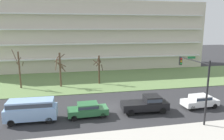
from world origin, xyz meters
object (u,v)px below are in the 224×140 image
tree_center (99,68)px  sedan_white_center_right (200,101)px  tree_far_left (19,69)px  tree_left (60,68)px  sedan_green_near_right (88,109)px  van_blue_near_left (31,109)px  pickup_black_center_left (147,104)px  traffic_signal_mast (197,78)px

tree_center → sedan_white_center_right: 17.13m
tree_far_left → tree_center: 12.81m
sedan_white_center_right → tree_center: bearing=125.8°
tree_left → tree_far_left: bearing=176.8°
sedan_green_near_right → van_blue_near_left: bearing=178.3°
tree_far_left → tree_center: tree_far_left is taller
tree_center → pickup_black_center_left: size_ratio=0.91×
sedan_white_center_right → van_blue_near_left: bearing=177.1°
van_blue_near_left → pickup_black_center_left: (12.71, -0.01, -0.38)m
sedan_green_near_right → tree_far_left: bearing=124.8°
pickup_black_center_left → tree_center: bearing=108.0°
tree_far_left → van_blue_near_left: size_ratio=1.21×
pickup_black_center_left → sedan_green_near_right: (-6.84, 0.01, -0.14)m
tree_left → traffic_signal_mast: bearing=-46.7°
pickup_black_center_left → traffic_signal_mast: traffic_signal_mast is taller
van_blue_near_left → traffic_signal_mast: bearing=-7.8°
tree_left → tree_center: 6.52m
tree_far_left → sedan_green_near_right: size_ratio=1.43×
pickup_black_center_left → sedan_green_near_right: bearing=-177.7°
tree_far_left → tree_center: bearing=0.9°
tree_far_left → traffic_signal_mast: bearing=-37.1°
pickup_black_center_left → traffic_signal_mast: 6.27m
tree_far_left → sedan_green_near_right: bearing=-53.5°
van_blue_near_left → sedan_green_near_right: 5.90m
sedan_white_center_right → sedan_green_near_right: same height
tree_left → pickup_black_center_left: (10.18, -12.74, -2.15)m
sedan_white_center_right → traffic_signal_mast: 5.26m
sedan_white_center_right → sedan_green_near_right: size_ratio=1.01×
tree_left → traffic_signal_mast: 21.29m
van_blue_near_left → sedan_white_center_right: size_ratio=1.17×
tree_center → van_blue_near_left: size_ratio=0.95×
sedan_green_near_right → sedan_white_center_right: bearing=-1.7°
tree_left → sedan_white_center_right: 21.46m
pickup_black_center_left → sedan_green_near_right: size_ratio=1.23×
van_blue_near_left → tree_left: bearing=80.0°
pickup_black_center_left → sedan_white_center_right: 6.94m
van_blue_near_left → sedan_white_center_right: van_blue_near_left is taller
tree_far_left → sedan_green_near_right: (9.67, -13.08, -2.39)m
van_blue_near_left → sedan_white_center_right: (19.65, -0.00, -0.52)m
van_blue_near_left → traffic_signal_mast: traffic_signal_mast is taller
tree_far_left → sedan_white_center_right: bearing=-29.2°
traffic_signal_mast → sedan_white_center_right: bearing=46.9°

